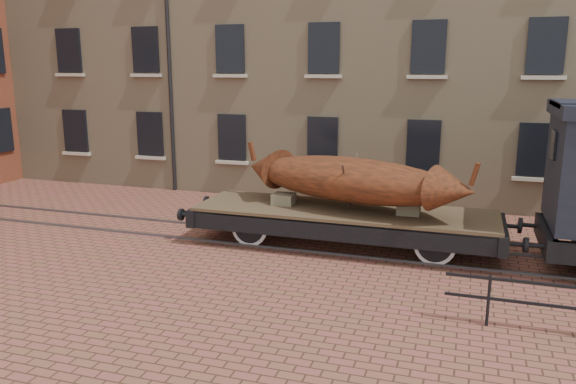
% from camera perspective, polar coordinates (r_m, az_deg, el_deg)
% --- Properties ---
extents(ground, '(90.00, 90.00, 0.00)m').
position_cam_1_polar(ground, '(15.28, 7.87, -5.76)').
color(ground, brown).
extents(warehouse_cream, '(40.00, 10.19, 14.00)m').
position_cam_1_polar(warehouse_cream, '(24.39, 20.11, 17.13)').
color(warehouse_cream, tan).
rests_on(warehouse_cream, ground).
extents(rail_track, '(30.00, 1.52, 0.06)m').
position_cam_1_polar(rail_track, '(15.27, 7.88, -5.65)').
color(rail_track, '#59595E').
rests_on(rail_track, ground).
extents(flatcar_wagon, '(9.01, 2.44, 1.36)m').
position_cam_1_polar(flatcar_wagon, '(15.15, 5.68, -2.51)').
color(flatcar_wagon, '#433926').
rests_on(flatcar_wagon, ground).
extents(iron_boat, '(6.59, 3.30, 1.59)m').
position_cam_1_polar(iron_boat, '(14.88, 6.30, 1.30)').
color(iron_boat, maroon).
rests_on(iron_boat, flatcar_wagon).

